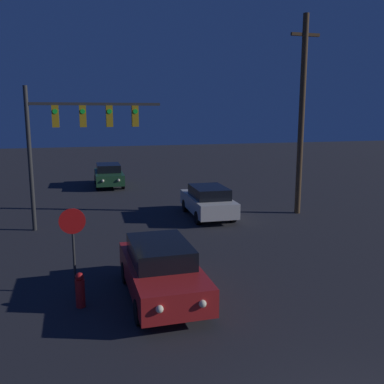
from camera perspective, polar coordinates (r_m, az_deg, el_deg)
The scene contains 7 objects.
car_near at distance 11.75m, azimuth -4.10°, elevation -10.27°, with size 1.86×4.34×1.50m.
car_mid at distance 20.46m, azimuth 2.15°, elevation -1.19°, with size 1.98×4.39×1.50m.
car_far at distance 29.55m, azimuth -11.05°, elevation 2.27°, with size 1.94×4.38×1.50m.
traffic_signal_mast at distance 18.82m, azimuth -15.54°, elevation 8.03°, with size 5.60×0.30×6.02m.
stop_sign at distance 12.12m, azimuth -15.60°, elevation -5.47°, with size 0.71×0.07×2.42m.
utility_pole at distance 21.47m, azimuth 14.41°, elevation 10.01°, with size 1.45×0.28×9.45m.
fire_hydrant at distance 11.63m, azimuth -14.69°, elevation -12.53°, with size 0.24×0.24×0.93m.
Camera 1 is at (-4.21, -3.97, 4.96)m, focal length 40.00 mm.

